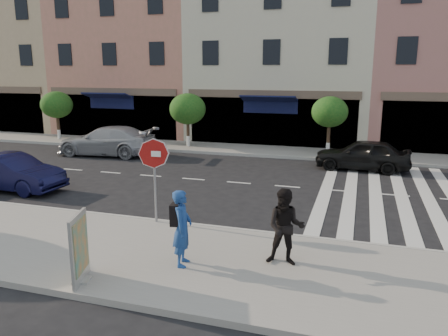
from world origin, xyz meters
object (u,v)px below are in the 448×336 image
Objects in this scene: stop_sign at (154,162)px; car_near_mid at (11,172)px; car_far_left at (107,141)px; poster_board at (80,250)px; photographer at (182,228)px; car_far_mid at (362,155)px; walker at (286,227)px.

car_near_mid is (-7.06, 1.97, -1.26)m from stop_sign.
poster_board is at bearing 25.82° from car_far_left.
car_far_left is at bearing 125.00° from stop_sign.
car_far_mid is (3.83, 12.09, -0.31)m from photographer.
photographer is at bearing -14.52° from car_far_mid.
car_far_left reaches higher than car_near_mid.
walker is at bearing -5.02° from car_far_mid.
walker reaches higher than poster_board.
stop_sign is 3.20m from photographer.
photographer is 12.69m from car_far_mid.
photographer is 0.42× the size of car_far_mid.
car_far_left is at bearing -85.21° from car_far_mid.
photographer is 2.23m from poster_board.
walker is 15.95m from car_far_left.
car_far_mid is at bearing 87.28° from car_far_left.
photographer is at bearing 22.25° from poster_board.
walker is 0.33× the size of car_far_left.
car_near_mid is (-11.15, 3.66, -0.35)m from walker.
walker is at bearing -81.98° from photographer.
car_far_mid is at bearing 77.21° from walker.
car_far_left is (-11.59, 10.96, -0.26)m from walker.
stop_sign reaches higher than car_near_mid.
car_near_mid is at bearing 157.11° from walker.
stop_sign is at bearing -103.69° from car_near_mid.
poster_board is 9.26m from car_near_mid.
car_far_left is (-0.43, 7.30, 0.09)m from car_near_mid.
car_far_mid is (1.61, 11.36, -0.32)m from walker.
car_far_left is at bearing 28.48° from photographer.
stop_sign is 0.46× the size of car_far_left.
walker is at bearing 42.13° from car_far_left.
stop_sign reaches higher than car_far_mid.
car_far_left is at bearing 103.26° from poster_board.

